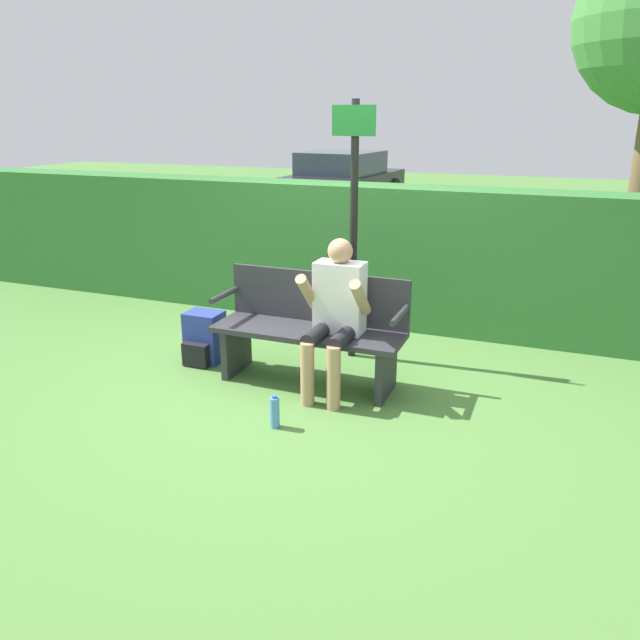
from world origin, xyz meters
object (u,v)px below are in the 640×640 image
person_seated (335,309)px  parked_car (341,181)px  signpost (354,217)px  park_bench (311,329)px  water_bottle (275,412)px  backpack (204,338)px

person_seated → parked_car: 10.68m
person_seated → signpost: signpost is taller
park_bench → water_bottle: bearing=-85.0°
backpack → water_bottle: size_ratio=1.85×
park_bench → person_seated: bearing=-24.2°
signpost → parked_car: bearing=110.3°
signpost → person_seated: bearing=-81.1°
backpack → water_bottle: backpack is taller
signpost → parked_car: signpost is taller
park_bench → signpost: size_ratio=0.70×
signpost → parked_car: 9.92m
park_bench → parked_car: size_ratio=0.39×
person_seated → signpost: 1.02m
park_bench → parked_car: (-3.29, 9.96, 0.16)m
backpack → water_bottle: (1.17, -0.93, -0.10)m
park_bench → water_bottle: park_bench is taller
park_bench → backpack: (-1.09, 0.04, -0.25)m
person_seated → signpost: size_ratio=0.54×
person_seated → water_bottle: size_ratio=4.96×
park_bench → water_bottle: size_ratio=6.34×
park_bench → water_bottle: 0.96m
park_bench → parked_car: 10.49m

